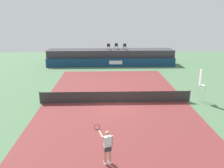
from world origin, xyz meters
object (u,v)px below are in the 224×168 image
at_px(spectator_chair_far_left, 109,46).
at_px(spectator_chair_center, 125,46).
at_px(umpire_chair, 201,83).
at_px(tennis_ball, 71,101).
at_px(tennis_player, 107,146).
at_px(spectator_chair_left, 116,46).
at_px(net_post_near, 40,98).
at_px(net_post_far, 190,96).

bearing_deg(spectator_chair_far_left, spectator_chair_center, -0.73).
distance_m(spectator_chair_center, umpire_chair, 15.87).
bearing_deg(tennis_ball, tennis_player, -70.36).
distance_m(spectator_chair_left, spectator_chair_center, 1.23).
xyz_separation_m(tennis_player, tennis_ball, (-2.99, 8.38, -0.92)).
xyz_separation_m(umpire_chair, tennis_ball, (-10.80, 0.25, -1.55)).
bearing_deg(spectator_chair_far_left, tennis_ball, -103.09).
relative_size(umpire_chair, tennis_player, 1.56).
bearing_deg(spectator_chair_left, tennis_ball, -106.83).
bearing_deg(tennis_player, spectator_chair_far_left, 88.89).
bearing_deg(spectator_chair_center, spectator_chair_far_left, 179.27).
xyz_separation_m(spectator_chair_far_left, spectator_chair_center, (2.31, -0.03, 0.00)).
distance_m(umpire_chair, tennis_player, 11.29).
bearing_deg(tennis_ball, net_post_near, -174.07).
bearing_deg(spectator_chair_left, umpire_chair, -67.98).
relative_size(spectator_chair_left, net_post_near, 0.89).
distance_m(spectator_chair_far_left, tennis_ball, 15.41).
bearing_deg(net_post_far, umpire_chair, 0.51).
xyz_separation_m(spectator_chair_left, tennis_ball, (-4.58, -15.13, -2.66)).
relative_size(tennis_player, tennis_ball, 26.03).
bearing_deg(tennis_player, net_post_near, 123.74).
xyz_separation_m(umpire_chair, net_post_near, (-13.24, -0.01, -1.09)).
distance_m(net_post_far, tennis_player, 10.72).
xyz_separation_m(spectator_chair_far_left, tennis_player, (-0.45, -23.17, -1.73)).
relative_size(spectator_chair_far_left, net_post_far, 0.89).
height_order(net_post_far, tennis_player, tennis_player).
height_order(spectator_chair_left, spectator_chair_center, same).
height_order(umpire_chair, net_post_near, umpire_chair).
bearing_deg(net_post_far, tennis_ball, 178.54).
bearing_deg(net_post_near, umpire_chair, 0.03).
xyz_separation_m(spectator_chair_left, spectator_chair_center, (1.17, -0.38, 0.00)).
distance_m(umpire_chair, net_post_near, 13.28).
distance_m(spectator_chair_center, net_post_near, 17.24).
bearing_deg(spectator_chair_left, net_post_near, -114.51).
relative_size(spectator_chair_center, tennis_player, 0.50).
bearing_deg(tennis_ball, umpire_chair, -1.31).
distance_m(spectator_chair_far_left, net_post_far, 16.54).
relative_size(spectator_chair_center, net_post_far, 0.89).
height_order(spectator_chair_center, tennis_ball, spectator_chair_center).
bearing_deg(tennis_ball, net_post_far, -1.46).
height_order(spectator_chair_left, net_post_near, spectator_chair_left).
relative_size(net_post_near, net_post_far, 1.00).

